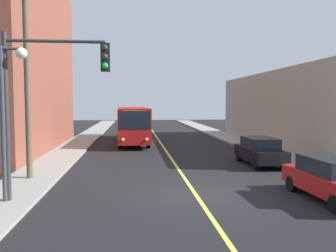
{
  "coord_description": "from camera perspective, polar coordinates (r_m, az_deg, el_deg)",
  "views": [
    {
      "loc": [
        -2.46,
        -13.46,
        3.68
      ],
      "look_at": [
        0.0,
        11.17,
        2.0
      ],
      "focal_mm": 37.27,
      "sensor_mm": 36.0,
      "label": 1
    }
  ],
  "objects": [
    {
      "name": "street_lamp_left",
      "position": [
        13.53,
        -24.59,
        3.81
      ],
      "size": [
        0.98,
        0.4,
        5.5
      ],
      "color": "#38383D",
      "rests_on": "sidewalk_left"
    },
    {
      "name": "city_bus",
      "position": [
        32.12,
        -5.79,
        0.54
      ],
      "size": [
        2.87,
        12.21,
        3.2
      ],
      "color": "maroon",
      "rests_on": "ground"
    },
    {
      "name": "sidewalk_right",
      "position": [
        25.64,
        16.66,
        -4.36
      ],
      "size": [
        2.5,
        90.0,
        0.15
      ],
      "primitive_type": "cube",
      "color": "gray",
      "rests_on": "ground"
    },
    {
      "name": "building_right_warehouse",
      "position": [
        33.42,
        24.81,
        2.54
      ],
      "size": [
        12.0,
        23.65,
        6.21
      ],
      "color": "gray",
      "rests_on": "ground"
    },
    {
      "name": "parked_car_black",
      "position": [
        21.25,
        14.79,
        -3.92
      ],
      "size": [
        1.83,
        4.41,
        1.62
      ],
      "color": "black",
      "rests_on": "ground"
    },
    {
      "name": "traffic_signal_left_corner",
      "position": [
        13.22,
        -18.71,
        6.4
      ],
      "size": [
        3.75,
        0.48,
        6.0
      ],
      "color": "#2D2D33",
      "rests_on": "sidewalk_left"
    },
    {
      "name": "sidewalk_left",
      "position": [
        24.21,
        -17.11,
        -4.85
      ],
      "size": [
        2.5,
        90.0,
        0.15
      ],
      "primitive_type": "cube",
      "color": "gray",
      "rests_on": "ground"
    },
    {
      "name": "ground_plane",
      "position": [
        14.16,
        4.58,
        -11.18
      ],
      "size": [
        120.0,
        120.0,
        0.0
      ],
      "primitive_type": "plane",
      "color": "black"
    },
    {
      "name": "lane_stripe_center",
      "position": [
        28.8,
        -0.76,
        -3.45
      ],
      "size": [
        0.16,
        60.0,
        0.01
      ],
      "primitive_type": "cube",
      "color": "#D8CC4C",
      "rests_on": "ground"
    },
    {
      "name": "utility_pole_near",
      "position": [
        17.56,
        -22.15,
        11.69
      ],
      "size": [
        2.4,
        0.28,
        10.97
      ],
      "color": "brown",
      "rests_on": "sidewalk_left"
    },
    {
      "name": "parked_car_red",
      "position": [
        14.54,
        25.19,
        -7.73
      ],
      "size": [
        1.96,
        4.46,
        1.62
      ],
      "color": "maroon",
      "rests_on": "ground"
    }
  ]
}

